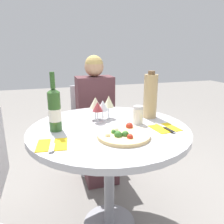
# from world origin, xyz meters

# --- Properties ---
(ground_plane) EXTENTS (12.00, 12.00, 0.00)m
(ground_plane) POSITION_xyz_m (0.00, 0.00, 0.00)
(ground_plane) COLOR gray
(ground_plane) RESTS_ON ground
(dining_table) EXTENTS (0.99, 0.99, 0.74)m
(dining_table) POSITION_xyz_m (0.00, 0.00, 0.64)
(dining_table) COLOR gray
(dining_table) RESTS_ON ground_plane
(chair_behind_diner) EXTENTS (0.41, 0.41, 0.86)m
(chair_behind_diner) POSITION_xyz_m (0.08, 0.82, 0.42)
(chair_behind_diner) COLOR silver
(chair_behind_diner) RESTS_ON ground_plane
(seated_diner) EXTENTS (0.34, 0.43, 1.16)m
(seated_diner) POSITION_xyz_m (0.08, 0.68, 0.52)
(seated_diner) COLOR #512D33
(seated_diner) RESTS_ON ground_plane
(pizza_large) EXTENTS (0.30, 0.30, 0.05)m
(pizza_large) POSITION_xyz_m (0.03, -0.18, 0.75)
(pizza_large) COLOR #E5C17F
(pizza_large) RESTS_ON dining_table
(wine_bottle) EXTENTS (0.07, 0.07, 0.35)m
(wine_bottle) POSITION_xyz_m (-0.32, 0.03, 0.87)
(wine_bottle) COLOR #2D5623
(wine_bottle) RESTS_ON dining_table
(tall_carafe) EXTENTS (0.09, 0.09, 0.33)m
(tall_carafe) POSITION_xyz_m (0.33, 0.11, 0.90)
(tall_carafe) COLOR tan
(tall_carafe) RESTS_ON dining_table
(sugar_shaker) EXTENTS (0.07, 0.07, 0.12)m
(sugar_shaker) POSITION_xyz_m (0.20, 0.01, 0.80)
(sugar_shaker) COLOR silver
(sugar_shaker) RESTS_ON dining_table
(wine_glass_back_left) EXTENTS (0.08, 0.08, 0.16)m
(wine_glass_back_left) POSITION_xyz_m (-0.04, 0.18, 0.86)
(wine_glass_back_left) COLOR silver
(wine_glass_back_left) RESTS_ON dining_table
(wine_glass_center) EXTENTS (0.08, 0.08, 0.14)m
(wine_glass_center) POSITION_xyz_m (0.00, 0.15, 0.84)
(wine_glass_center) COLOR silver
(wine_glass_center) RESTS_ON dining_table
(wine_glass_back_right) EXTENTS (0.07, 0.07, 0.16)m
(wine_glass_back_right) POSITION_xyz_m (0.05, 0.18, 0.86)
(wine_glass_back_right) COLOR silver
(wine_glass_back_right) RESTS_ON dining_table
(wine_glass_front_left) EXTENTS (0.07, 0.07, 0.14)m
(wine_glass_front_left) POSITION_xyz_m (-0.04, 0.11, 0.84)
(wine_glass_front_left) COLOR silver
(wine_glass_front_left) RESTS_ON dining_table
(place_setting_left) EXTENTS (0.17, 0.19, 0.01)m
(place_setting_left) POSITION_xyz_m (-0.35, -0.18, 0.75)
(place_setting_left) COLOR gold
(place_setting_left) RESTS_ON dining_table
(place_setting_right) EXTENTS (0.16, 0.19, 0.01)m
(place_setting_right) POSITION_xyz_m (0.32, -0.13, 0.75)
(place_setting_right) COLOR gold
(place_setting_right) RESTS_ON dining_table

